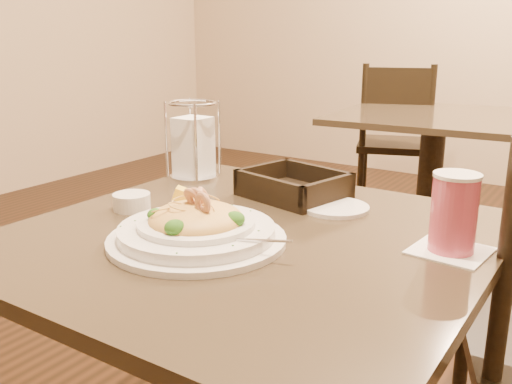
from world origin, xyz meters
The scene contains 9 objects.
main_table centered at (0.00, 0.00, 0.49)m, with size 0.90×0.90×0.71m.
background_table centered at (-0.20, 1.90, 0.49)m, with size 0.96×0.96×0.71m.
dining_chair_far centered at (-0.53, 2.30, 0.50)m, with size 0.54×0.54×0.93m.
pasta_bowl centered at (-0.05, -0.10, 0.74)m, with size 0.38×0.34×0.11m.
drink_glass centered at (0.36, 0.12, 0.79)m, with size 0.14×0.14×0.15m.
bread_basket centered at (-0.06, 0.27, 0.74)m, with size 0.27×0.23×0.06m.
napkin_caddy centered at (-0.38, 0.29, 0.80)m, with size 0.13×0.13×0.21m.
side_plate centered at (0.07, 0.23, 0.72)m, with size 0.15×0.15×0.01m, color white.
butter_ramekin centered at (-0.31, -0.02, 0.73)m, with size 0.08×0.08×0.04m, color white.
Camera 1 is at (0.60, -0.89, 1.10)m, focal length 40.00 mm.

